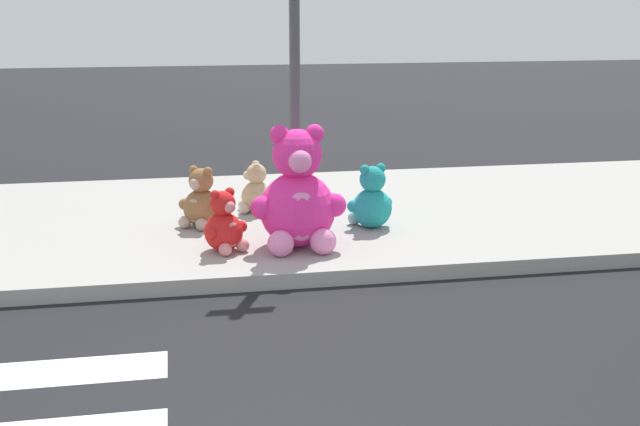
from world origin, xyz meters
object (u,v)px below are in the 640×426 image
(plush_teal, at_px, (371,202))
(plush_red, at_px, (225,226))
(plush_tan, at_px, (255,192))
(plush_pink_large, at_px, (298,199))
(plush_brown, at_px, (201,203))
(sign_pole, at_px, (295,72))

(plush_teal, relative_size, plush_red, 1.12)
(plush_tan, height_order, plush_teal, plush_teal)
(plush_pink_large, xyz_separation_m, plush_brown, (-0.93, 0.96, -0.23))
(sign_pole, bearing_deg, plush_teal, 0.94)
(plush_tan, bearing_deg, plush_pink_large, -79.55)
(sign_pole, relative_size, plush_red, 5.08)
(plush_brown, distance_m, plush_red, 0.98)
(sign_pole, bearing_deg, plush_pink_large, -96.49)
(plush_brown, bearing_deg, plush_teal, -11.03)
(plush_pink_large, bearing_deg, plush_teal, 33.65)
(sign_pole, bearing_deg, plush_brown, 159.61)
(sign_pole, xyz_separation_m, plush_tan, (-0.34, 0.92, -1.46))
(plush_tan, bearing_deg, plush_teal, -37.49)
(sign_pole, height_order, plush_brown, sign_pole)
(plush_teal, bearing_deg, sign_pole, -179.06)
(sign_pole, relative_size, plush_pink_large, 2.58)
(plush_teal, bearing_deg, plush_brown, 168.97)
(plush_tan, distance_m, plush_red, 1.57)
(sign_pole, height_order, plush_red, sign_pole)
(plush_pink_large, height_order, plush_brown, plush_pink_large)
(plush_pink_large, xyz_separation_m, plush_red, (-0.74, -0.00, -0.24))
(sign_pole, distance_m, plush_teal, 1.64)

